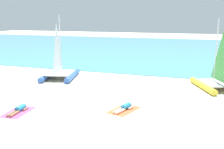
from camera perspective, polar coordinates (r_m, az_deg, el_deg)
The scene contains 8 objects.
ground_plane at distance 22.84m, azimuth 4.39°, elevation -0.22°, with size 120.00×120.00×0.00m, color beige.
ocean_water at distance 42.48m, azimuth 11.32°, elevation 5.42°, with size 120.00×40.00×0.05m, color #4C9EB7.
sailboat_yellow at distance 19.85m, azimuth 21.55°, elevation -0.84°, with size 3.66×4.32×4.81m.
sailboat_blue at distance 22.01m, azimuth -11.14°, elevation 1.10°, with size 3.34×4.35×5.04m.
towel_left at distance 15.05m, azimuth -19.39°, elevation -7.54°, with size 1.10×1.90×0.01m, color #D84C99.
sunbather_left at distance 15.06m, azimuth -19.28°, elevation -7.02°, with size 0.58×1.57×0.30m.
towel_right at distance 14.51m, azimuth 2.56°, elevation -7.56°, with size 1.10×1.90×0.01m, color #EA5933.
sunbather_right at distance 14.52m, azimuth 2.71°, elevation -7.03°, with size 0.83×1.54×0.30m.
Camera 1 is at (5.55, -11.60, 4.93)m, focal length 42.80 mm.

